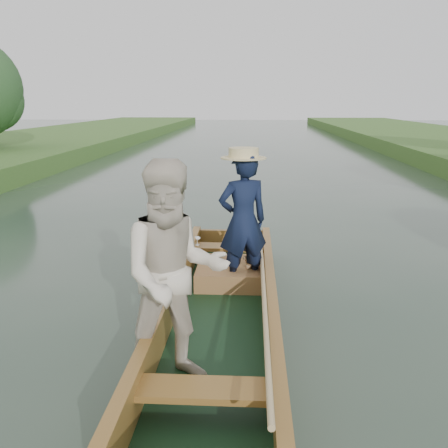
{
  "coord_description": "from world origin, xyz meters",
  "views": [
    {
      "loc": [
        0.31,
        -4.68,
        2.25
      ],
      "look_at": [
        0.0,
        0.6,
        0.95
      ],
      "focal_mm": 40.0,
      "sensor_mm": 36.0,
      "label": 1
    }
  ],
  "objects": [
    {
      "name": "ground",
      "position": [
        0.0,
        0.0,
        0.0
      ],
      "size": [
        120.0,
        120.0,
        0.0
      ],
      "primitive_type": "plane",
      "color": "#283D30",
      "rests_on": "ground"
    },
    {
      "name": "trees_far",
      "position": [
        -0.85,
        7.48,
        2.65
      ],
      "size": [
        22.88,
        14.07,
        4.69
      ],
      "color": "#47331E",
      "rests_on": "ground"
    },
    {
      "name": "punt",
      "position": [
        -0.08,
        -0.22,
        0.63
      ],
      "size": [
        1.35,
        5.0,
        1.85
      ],
      "color": "black",
      "rests_on": "ground"
    }
  ]
}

